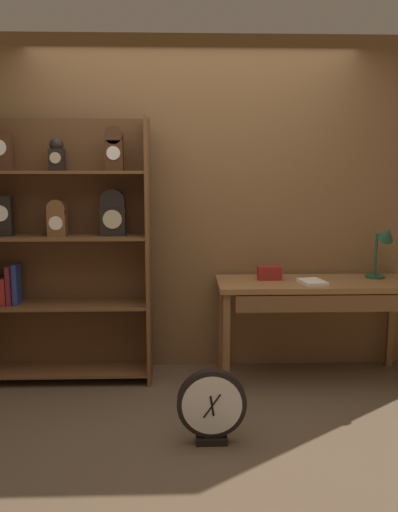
{
  "coord_description": "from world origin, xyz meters",
  "views": [
    {
      "loc": [
        -0.09,
        -2.98,
        1.58
      ],
      "look_at": [
        0.03,
        0.61,
        1.01
      ],
      "focal_mm": 37.84,
      "sensor_mm": 36.0,
      "label": 1
    }
  ],
  "objects_px": {
    "toolbox_small": "(269,273)",
    "open_repair_manual": "(312,282)",
    "desk_lamp": "(384,245)",
    "bookshelf": "(60,247)",
    "workbench": "(316,294)",
    "round_clock_large": "(212,406)"
  },
  "relations": [
    {
      "from": "toolbox_small",
      "to": "open_repair_manual",
      "type": "bearing_deg",
      "value": -29.19
    },
    {
      "from": "desk_lamp",
      "to": "bookshelf",
      "type": "bearing_deg",
      "value": -179.39
    },
    {
      "from": "toolbox_small",
      "to": "desk_lamp",
      "type": "bearing_deg",
      "value": 0.32
    },
    {
      "from": "workbench",
      "to": "bookshelf",
      "type": "bearing_deg",
      "value": 177.92
    },
    {
      "from": "bookshelf",
      "to": "round_clock_large",
      "type": "distance_m",
      "value": 1.68
    },
    {
      "from": "toolbox_small",
      "to": "round_clock_large",
      "type": "relative_size",
      "value": 0.4
    },
    {
      "from": "toolbox_small",
      "to": "round_clock_large",
      "type": "height_order",
      "value": "toolbox_small"
    },
    {
      "from": "round_clock_large",
      "to": "open_repair_manual",
      "type": "bearing_deg",
      "value": 48.46
    },
    {
      "from": "desk_lamp",
      "to": "workbench",
      "type": "bearing_deg",
      "value": -169.92
    },
    {
      "from": "toolbox_small",
      "to": "open_repair_manual",
      "type": "relative_size",
      "value": 0.81
    },
    {
      "from": "toolbox_small",
      "to": "round_clock_large",
      "type": "xyz_separation_m",
      "value": [
        -0.5,
        -1.05,
        -0.58
      ]
    },
    {
      "from": "desk_lamp",
      "to": "toolbox_small",
      "type": "height_order",
      "value": "desk_lamp"
    },
    {
      "from": "open_repair_manual",
      "to": "toolbox_small",
      "type": "bearing_deg",
      "value": 139.5
    },
    {
      "from": "workbench",
      "to": "open_repair_manual",
      "type": "relative_size",
      "value": 6.68
    },
    {
      "from": "bookshelf",
      "to": "toolbox_small",
      "type": "height_order",
      "value": "bookshelf"
    },
    {
      "from": "toolbox_small",
      "to": "open_repair_manual",
      "type": "xyz_separation_m",
      "value": [
        0.29,
        -0.16,
        -0.04
      ]
    },
    {
      "from": "desk_lamp",
      "to": "round_clock_large",
      "type": "distance_m",
      "value": 1.9
    },
    {
      "from": "open_repair_manual",
      "to": "round_clock_large",
      "type": "distance_m",
      "value": 1.31
    },
    {
      "from": "desk_lamp",
      "to": "toolbox_small",
      "type": "distance_m",
      "value": 0.9
    },
    {
      "from": "workbench",
      "to": "desk_lamp",
      "type": "distance_m",
      "value": 0.65
    },
    {
      "from": "bookshelf",
      "to": "open_repair_manual",
      "type": "relative_size",
      "value": 8.9
    },
    {
      "from": "desk_lamp",
      "to": "toolbox_small",
      "type": "relative_size",
      "value": 2.37
    }
  ]
}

